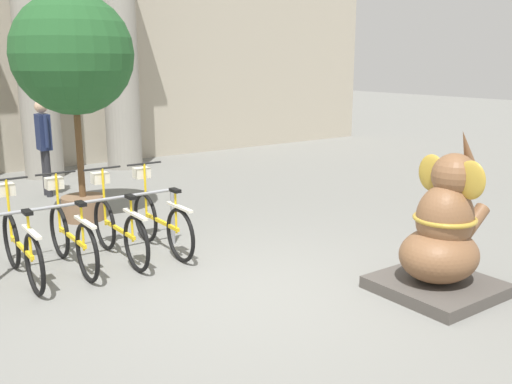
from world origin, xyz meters
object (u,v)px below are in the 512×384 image
(bicycle_0, at_px, (21,244))
(elephant_statue, at_px, (443,238))
(bicycle_2, at_px, (118,227))
(potted_tree, at_px, (73,59))
(bicycle_1, at_px, (71,235))
(bicycle_3, at_px, (160,220))
(person_pedestrian, at_px, (44,139))

(bicycle_0, bearing_deg, elephant_statue, -39.96)
(bicycle_2, height_order, potted_tree, potted_tree)
(bicycle_1, relative_size, bicycle_2, 1.00)
(bicycle_2, xyz_separation_m, potted_tree, (0.27, 2.05, 2.03))
(bicycle_0, relative_size, potted_tree, 0.49)
(bicycle_2, distance_m, bicycle_3, 0.58)
(potted_tree, bearing_deg, elephant_statue, -67.10)
(bicycle_0, height_order, bicycle_3, same)
(bicycle_3, height_order, person_pedestrian, person_pedestrian)
(potted_tree, bearing_deg, bicycle_0, -124.62)
(elephant_statue, bearing_deg, bicycle_0, 140.04)
(bicycle_2, relative_size, person_pedestrian, 0.96)
(bicycle_0, relative_size, elephant_statue, 0.95)
(bicycle_0, bearing_deg, bicycle_2, 0.31)
(elephant_statue, height_order, person_pedestrian, elephant_statue)
(bicycle_0, bearing_deg, bicycle_3, 0.14)
(elephant_statue, xyz_separation_m, person_pedestrian, (-2.11, 6.93, 0.45))
(bicycle_3, distance_m, elephant_statue, 3.48)
(bicycle_0, bearing_deg, bicycle_1, 3.28)
(bicycle_0, bearing_deg, person_pedestrian, 70.24)
(bicycle_1, bearing_deg, elephant_statue, -45.33)
(bicycle_2, bearing_deg, person_pedestrian, 86.04)
(bicycle_1, distance_m, bicycle_2, 0.58)
(elephant_statue, xyz_separation_m, potted_tree, (-2.12, 5.02, 1.85))
(bicycle_1, relative_size, elephant_statue, 0.95)
(bicycle_2, xyz_separation_m, elephant_statue, (2.39, -2.97, 0.18))
(bicycle_2, xyz_separation_m, person_pedestrian, (0.27, 3.96, 0.63))
(bicycle_0, distance_m, bicycle_2, 1.15)
(person_pedestrian, relative_size, potted_tree, 0.51)
(bicycle_0, xyz_separation_m, person_pedestrian, (1.43, 3.97, 0.63))
(bicycle_2, relative_size, bicycle_3, 1.00)
(potted_tree, bearing_deg, person_pedestrian, 89.79)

